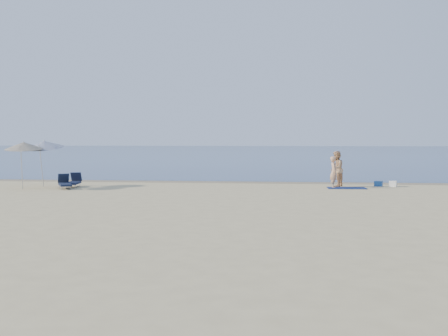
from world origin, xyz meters
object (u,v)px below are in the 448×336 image
(person_left, at_px, (334,172))
(person_right, at_px, (336,169))
(blue_cooler, at_px, (378,184))
(umbrella_near, at_px, (44,144))

(person_left, bearing_deg, person_right, -13.25)
(person_left, height_order, person_right, person_right)
(person_left, bearing_deg, blue_cooler, -63.24)
(person_left, bearing_deg, umbrella_near, 93.07)
(blue_cooler, bearing_deg, umbrella_near, -150.82)
(blue_cooler, relative_size, umbrella_near, 0.15)
(person_right, height_order, umbrella_near, umbrella_near)
(blue_cooler, bearing_deg, person_right, -148.12)
(person_left, distance_m, blue_cooler, 2.80)
(person_right, xyz_separation_m, blue_cooler, (2.23, 0.37, -0.79))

